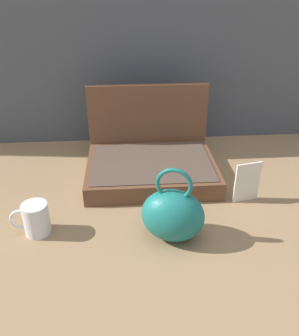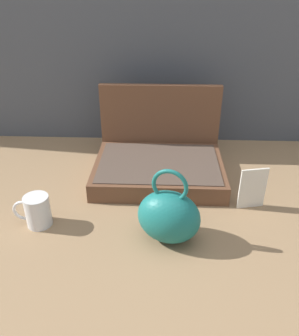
{
  "view_description": "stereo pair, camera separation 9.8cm",
  "coord_description": "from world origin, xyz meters",
  "px_view_note": "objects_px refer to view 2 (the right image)",
  "views": [
    {
      "loc": [
        -0.04,
        -0.87,
        0.66
      ],
      "look_at": [
        0.02,
        -0.02,
        0.17
      ],
      "focal_mm": 37.21,
      "sensor_mm": 36.0,
      "label": 1
    },
    {
      "loc": [
        0.06,
        -0.87,
        0.66
      ],
      "look_at": [
        0.02,
        -0.02,
        0.17
      ],
      "focal_mm": 37.21,
      "sensor_mm": 36.0,
      "label": 2
    }
  ],
  "objects_px": {
    "info_card_left": "(253,188)",
    "teal_pouch_handbag": "(169,216)",
    "open_suitcase": "(159,158)",
    "coffee_mug": "(37,211)"
  },
  "relations": [
    {
      "from": "coffee_mug",
      "to": "info_card_left",
      "type": "bearing_deg",
      "value": 10.07
    },
    {
      "from": "open_suitcase",
      "to": "teal_pouch_handbag",
      "type": "distance_m",
      "value": 0.37
    },
    {
      "from": "teal_pouch_handbag",
      "to": "open_suitcase",
      "type": "bearing_deg",
      "value": 95.12
    },
    {
      "from": "teal_pouch_handbag",
      "to": "info_card_left",
      "type": "relative_size",
      "value": 1.62
    },
    {
      "from": "teal_pouch_handbag",
      "to": "info_card_left",
      "type": "xyz_separation_m",
      "value": [
        0.26,
        0.16,
        -0.01
      ]
    },
    {
      "from": "open_suitcase",
      "to": "coffee_mug",
      "type": "xyz_separation_m",
      "value": [
        -0.35,
        -0.32,
        -0.01
      ]
    },
    {
      "from": "teal_pouch_handbag",
      "to": "coffee_mug",
      "type": "relative_size",
      "value": 2.02
    },
    {
      "from": "teal_pouch_handbag",
      "to": "coffee_mug",
      "type": "height_order",
      "value": "teal_pouch_handbag"
    },
    {
      "from": "open_suitcase",
      "to": "coffee_mug",
      "type": "height_order",
      "value": "open_suitcase"
    },
    {
      "from": "info_card_left",
      "to": "teal_pouch_handbag",
      "type": "bearing_deg",
      "value": -160.02
    }
  ]
}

